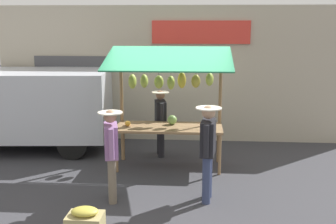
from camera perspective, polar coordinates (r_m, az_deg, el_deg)
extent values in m
plane|color=#38383D|center=(9.11, 0.14, -7.31)|extent=(40.00, 40.00, 0.00)
cube|color=#B2A893|center=(10.86, 0.99, 5.10)|extent=(9.00, 0.25, 3.40)
cube|color=red|center=(10.62, 4.42, 10.59)|extent=(2.40, 0.06, 0.56)
cube|color=#47474C|center=(11.28, -12.61, 1.99)|extent=(1.90, 0.04, 2.10)
cube|color=olive|center=(8.86, 0.14, -2.09)|extent=(2.20, 0.90, 0.05)
cylinder|color=olive|center=(8.74, -6.89, -5.38)|extent=(0.06, 0.06, 0.83)
cylinder|color=olive|center=(8.59, 6.92, -5.69)|extent=(0.06, 0.06, 0.83)
cylinder|color=olive|center=(9.47, -5.99, -3.96)|extent=(0.06, 0.06, 0.83)
cylinder|color=olive|center=(9.34, 6.71, -4.22)|extent=(0.06, 0.06, 0.83)
cylinder|color=olive|center=(9.31, -6.20, 0.56)|extent=(0.07, 0.07, 2.35)
cylinder|color=olive|center=(9.16, 6.95, 0.36)|extent=(0.07, 0.07, 2.35)
cylinder|color=olive|center=(9.03, 0.33, 6.53)|extent=(2.12, 0.06, 0.06)
cube|color=#23724C|center=(8.47, 0.08, 7.18)|extent=(2.50, 1.46, 0.39)
cylinder|color=brown|center=(8.97, 5.61, 5.83)|extent=(0.01, 0.01, 0.19)
ellipsoid|color=#B2CC4C|center=(8.99, 5.58, 4.37)|extent=(0.22, 0.24, 0.27)
cylinder|color=brown|center=(9.00, 3.76, 5.75)|extent=(0.01, 0.01, 0.23)
ellipsoid|color=gold|center=(9.03, 3.73, 4.13)|extent=(0.23, 0.20, 0.28)
cylinder|color=brown|center=(9.02, 1.87, 5.92)|extent=(0.01, 0.01, 0.19)
ellipsoid|color=yellow|center=(9.05, 1.86, 4.26)|extent=(0.21, 0.18, 0.34)
cylinder|color=brown|center=(9.00, 0.40, 5.69)|extent=(0.01, 0.01, 0.26)
ellipsoid|color=#B2CC4C|center=(9.04, 0.39, 3.95)|extent=(0.16, 0.20, 0.30)
cylinder|color=brown|center=(9.07, -1.24, 5.73)|extent=(0.01, 0.01, 0.26)
ellipsoid|color=#B2CC4C|center=(9.10, -1.23, 4.02)|extent=(0.20, 0.16, 0.28)
cylinder|color=brown|center=(9.06, -3.21, 5.79)|extent=(0.01, 0.01, 0.24)
ellipsoid|color=#B2CC4C|center=(9.09, -3.19, 4.15)|extent=(0.19, 0.22, 0.29)
cylinder|color=brown|center=(9.15, -4.82, 5.81)|extent=(0.01, 0.01, 0.24)
ellipsoid|color=#B2CC4C|center=(9.18, -4.79, 4.09)|extent=(0.20, 0.24, 0.31)
sphere|color=#729E4C|center=(8.99, 0.56, -1.05)|extent=(0.20, 0.20, 0.20)
ellipsoid|color=gold|center=(8.93, -5.41, -1.52)|extent=(0.16, 0.20, 0.10)
cylinder|color=#232328|center=(9.84, -1.08, -3.53)|extent=(0.14, 0.14, 0.75)
cylinder|color=#232328|center=(9.61, -0.91, -3.93)|extent=(0.14, 0.14, 0.75)
cube|color=black|center=(9.57, -1.01, -0.05)|extent=(0.31, 0.49, 0.53)
cylinder|color=black|center=(9.84, -1.21, 0.42)|extent=(0.09, 0.09, 0.49)
cylinder|color=black|center=(9.29, -0.80, -0.29)|extent=(0.09, 0.09, 0.49)
sphere|color=#8C664C|center=(9.49, -1.02, 2.30)|extent=(0.21, 0.21, 0.21)
cylinder|color=beige|center=(9.48, -1.02, 2.67)|extent=(0.39, 0.39, 0.02)
cylinder|color=#726656|center=(7.31, -7.45, -9.16)|extent=(0.14, 0.14, 0.79)
cylinder|color=#726656|center=(7.55, -7.51, -8.44)|extent=(0.14, 0.14, 0.79)
cube|color=#93669E|center=(7.22, -7.63, -3.82)|extent=(0.32, 0.51, 0.56)
cylinder|color=#93669E|center=(6.92, -7.56, -4.31)|extent=(0.09, 0.09, 0.51)
cylinder|color=#93669E|center=(7.50, -7.69, -3.03)|extent=(0.09, 0.09, 0.51)
sphere|color=#A87A5B|center=(7.11, -7.72, -0.59)|extent=(0.22, 0.22, 0.22)
cylinder|color=beige|center=(7.10, -7.74, -0.08)|extent=(0.41, 0.41, 0.02)
cylinder|color=navy|center=(7.26, 5.15, -9.07)|extent=(0.14, 0.14, 0.82)
cylinder|color=navy|center=(7.52, 5.38, -8.32)|extent=(0.14, 0.14, 0.82)
cube|color=black|center=(7.17, 5.38, -3.42)|extent=(0.28, 0.52, 0.58)
cylinder|color=black|center=(6.87, 5.11, -3.92)|extent=(0.09, 0.09, 0.54)
cylinder|color=black|center=(7.46, 5.63, -2.62)|extent=(0.09, 0.09, 0.54)
sphere|color=tan|center=(7.06, 5.45, -0.02)|extent=(0.23, 0.23, 0.23)
cylinder|color=beige|center=(7.05, 5.46, 0.52)|extent=(0.43, 0.43, 0.02)
cube|color=silver|center=(10.74, -19.73, 1.09)|extent=(4.54, 2.20, 1.55)
cylinder|color=black|center=(9.73, -12.64, -4.29)|extent=(0.67, 0.23, 0.66)
cylinder|color=black|center=(11.30, -10.89, -1.91)|extent=(0.67, 0.23, 0.66)
cube|color=tan|center=(6.48, -11.00, -14.53)|extent=(0.52, 0.39, 0.30)
ellipsoid|color=gold|center=(6.39, -11.07, -12.91)|extent=(0.39, 0.29, 0.12)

